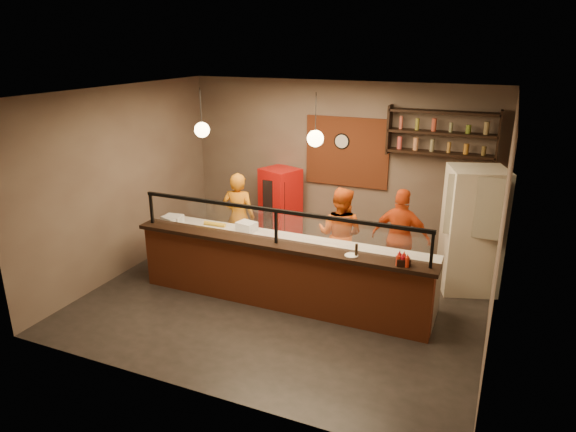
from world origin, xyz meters
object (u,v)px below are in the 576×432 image
at_px(fridge, 472,230).
at_px(wall_clock, 342,141).
at_px(cook_right, 401,238).
at_px(red_cooler, 280,206).
at_px(cook_mid, 340,235).
at_px(pizza_dough, 326,250).
at_px(pepper_mill, 356,250).
at_px(condiment_caddy, 403,262).
at_px(cook_left, 239,217).

bearing_deg(fridge, wall_clock, 141.53).
relative_size(cook_right, red_cooler, 1.08).
bearing_deg(cook_mid, red_cooler, -31.89).
bearing_deg(pizza_dough, pepper_mill, -34.51).
xyz_separation_m(wall_clock, condiment_caddy, (1.77, -2.82, -0.99)).
relative_size(wall_clock, red_cooler, 0.20).
relative_size(cook_mid, fridge, 0.80).
bearing_deg(red_cooler, cook_left, -86.64).
bearing_deg(pepper_mill, condiment_caddy, -3.76).
bearing_deg(cook_right, pepper_mill, 82.40).
bearing_deg(condiment_caddy, pizza_dough, 160.33).
distance_m(cook_left, condiment_caddy, 3.58).
bearing_deg(cook_left, cook_mid, 167.67).
bearing_deg(cook_right, pizza_dough, 55.80).
distance_m(wall_clock, cook_right, 2.29).
height_order(fridge, pepper_mill, fridge).
bearing_deg(condiment_caddy, cook_mid, 133.55).
bearing_deg(pepper_mill, red_cooler, 132.37).
height_order(cook_left, fridge, fridge).
distance_m(wall_clock, fridge, 2.88).
distance_m(fridge, pizza_dough, 2.44).
bearing_deg(condiment_caddy, wall_clock, 122.17).
relative_size(fridge, condiment_caddy, 11.31).
bearing_deg(fridge, pizza_dough, -161.62).
distance_m(cook_mid, pepper_mill, 1.51).
bearing_deg(pizza_dough, cook_right, 51.41).
xyz_separation_m(fridge, condiment_caddy, (-0.73, -1.89, 0.10)).
bearing_deg(cook_mid, cook_right, -164.70).
bearing_deg(cook_left, cook_right, 172.39).
xyz_separation_m(wall_clock, pepper_mill, (1.12, -2.77, -0.95)).
xyz_separation_m(cook_right, pepper_mill, (-0.32, -1.52, 0.32)).
relative_size(fridge, red_cooler, 1.32).
distance_m(wall_clock, cook_left, 2.39).
xyz_separation_m(cook_left, pizza_dough, (2.03, -1.01, 0.08)).
xyz_separation_m(cook_left, cook_mid, (1.96, -0.08, -0.01)).
bearing_deg(red_cooler, cook_right, 2.25).
distance_m(cook_left, pepper_mill, 2.98).
distance_m(cook_right, red_cooler, 2.74).
xyz_separation_m(fridge, pepper_mill, (-1.38, -1.84, 0.14)).
xyz_separation_m(cook_left, red_cooler, (0.36, 1.06, -0.06)).
xyz_separation_m(cook_mid, pizza_dough, (0.07, -0.93, 0.09)).
height_order(fridge, pizza_dough, fridge).
distance_m(cook_right, pepper_mill, 1.59).
height_order(cook_right, pizza_dough, cook_right).
relative_size(cook_mid, red_cooler, 1.06).
xyz_separation_m(condiment_caddy, pepper_mill, (-0.65, 0.04, 0.04)).
distance_m(cook_mid, pizza_dough, 0.93).
bearing_deg(cook_left, pizza_dough, 143.66).
relative_size(pizza_dough, pepper_mill, 2.59).
distance_m(wall_clock, condiment_caddy, 3.47).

